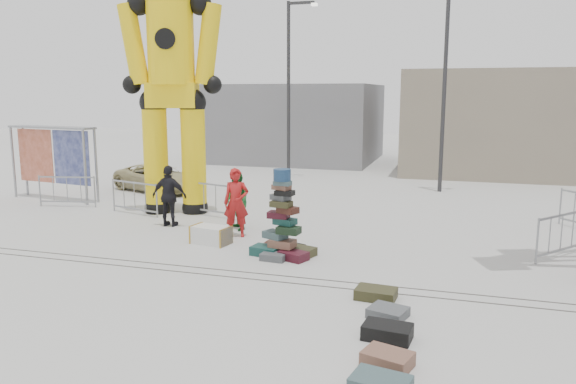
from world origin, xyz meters
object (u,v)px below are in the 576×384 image
(barricade_dummy_a, at_px, (67,191))
(parked_suv, at_px, (158,178))
(pedestrian_red, at_px, (236,203))
(pedestrian_green, at_px, (237,201))
(banner_scaffold, at_px, (52,145))
(crash_test_dummy, at_px, (172,77))
(barricade_wheel_front, at_px, (561,235))
(barricade_dummy_c, at_px, (216,200))
(lamp_post_right, at_px, (447,79))
(barricade_dummy_b, at_px, (135,198))
(suitcase_tower, at_px, (283,232))
(pedestrian_black, at_px, (169,196))
(steamer_trunk, at_px, (211,235))
(lamp_post_left, at_px, (290,81))

(barricade_dummy_a, relative_size, parked_suv, 0.51)
(pedestrian_red, relative_size, pedestrian_green, 1.11)
(banner_scaffold, relative_size, pedestrian_red, 2.00)
(crash_test_dummy, relative_size, parked_suv, 2.13)
(barricade_wheel_front, bearing_deg, parked_suv, 107.68)
(barricade_dummy_c, distance_m, barricade_wheel_front, 9.96)
(lamp_post_right, relative_size, crash_test_dummy, 0.95)
(crash_test_dummy, height_order, barricade_dummy_b, crash_test_dummy)
(lamp_post_right, distance_m, barricade_wheel_front, 10.00)
(lamp_post_right, relative_size, barricade_dummy_a, 4.00)
(lamp_post_right, bearing_deg, suitcase_tower, -108.09)
(suitcase_tower, height_order, barricade_wheel_front, suitcase_tower)
(lamp_post_right, bearing_deg, pedestrian_black, -131.65)
(banner_scaffold, bearing_deg, suitcase_tower, -15.78)
(barricade_wheel_front, height_order, parked_suv, barricade_wheel_front)
(suitcase_tower, xyz_separation_m, pedestrian_red, (-1.80, 1.43, 0.35))
(steamer_trunk, relative_size, barricade_dummy_a, 0.50)
(banner_scaffold, relative_size, pedestrian_green, 2.22)
(banner_scaffold, height_order, barricade_dummy_c, banner_scaffold)
(lamp_post_right, bearing_deg, barricade_dummy_b, -142.18)
(suitcase_tower, bearing_deg, pedestrian_black, 168.10)
(steamer_trunk, xyz_separation_m, pedestrian_black, (-2.00, 1.46, 0.68))
(crash_test_dummy, xyz_separation_m, barricade_dummy_b, (-1.17, -0.65, -3.89))
(barricade_wheel_front, height_order, pedestrian_green, pedestrian_green)
(crash_test_dummy, bearing_deg, pedestrian_black, -83.00)
(lamp_post_right, height_order, barricade_dummy_a, lamp_post_right)
(banner_scaffold, bearing_deg, barricade_dummy_b, -10.25)
(lamp_post_left, relative_size, parked_suv, 2.02)
(barricade_dummy_b, relative_size, pedestrian_red, 1.05)
(barricade_dummy_c, bearing_deg, suitcase_tower, -30.45)
(parked_suv, bearing_deg, banner_scaffold, 157.35)
(pedestrian_red, height_order, pedestrian_green, pedestrian_red)
(barricade_dummy_c, bearing_deg, pedestrian_green, -30.70)
(steamer_trunk, distance_m, pedestrian_red, 1.21)
(barricade_dummy_a, bearing_deg, steamer_trunk, -35.26)
(pedestrian_black, bearing_deg, banner_scaffold, -25.84)
(lamp_post_right, relative_size, pedestrian_black, 4.38)
(pedestrian_red, xyz_separation_m, pedestrian_black, (-2.36, 0.55, -0.04))
(suitcase_tower, distance_m, pedestrian_red, 2.32)
(pedestrian_black, xyz_separation_m, parked_suv, (-3.46, 5.32, -0.36))
(lamp_post_right, xyz_separation_m, barricade_wheel_front, (3.04, -8.68, -3.93))
(lamp_post_left, relative_size, barricade_dummy_a, 4.00)
(crash_test_dummy, bearing_deg, lamp_post_left, 65.58)
(barricade_dummy_a, xyz_separation_m, barricade_dummy_c, (5.67, -0.04, 0.00))
(parked_suv, bearing_deg, barricade_dummy_a, -178.90)
(steamer_trunk, relative_size, barricade_wheel_front, 0.50)
(lamp_post_left, bearing_deg, pedestrian_green, -81.87)
(pedestrian_green, bearing_deg, banner_scaffold, -148.80)
(crash_test_dummy, distance_m, barricade_dummy_a, 5.66)
(barricade_dummy_a, height_order, barricade_wheel_front, same)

